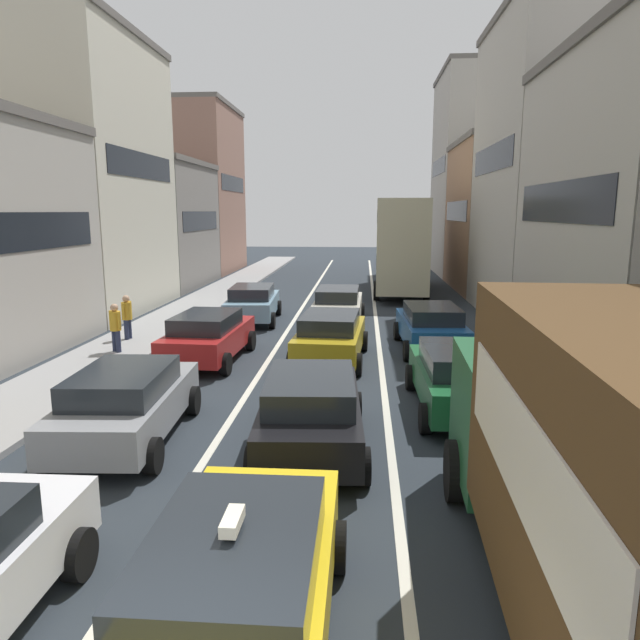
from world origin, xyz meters
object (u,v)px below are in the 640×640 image
Objects in this scene: wagon_right_lane_far at (431,326)px; sedan_centre_lane_second at (311,409)px; taxi_centre_lane_front at (238,587)px; sedan_right_lane_behind_truck at (459,377)px; bus_mid_queue_primary at (401,241)px; wagon_left_lane_second at (127,402)px; pedestrian_near_kerb at (115,326)px; coupe_centre_lane_fourth at (338,305)px; removalist_box_truck at (623,469)px; pedestrian_mid_sidewalk at (127,316)px; sedan_left_lane_third at (208,335)px; sedan_left_lane_fourth at (253,302)px; hatchback_centre_lane_third at (331,336)px.

sedan_centre_lane_second is at bearing 156.02° from wagon_right_lane_far.
taxi_centre_lane_front is 0.98× the size of sedan_centre_lane_second.
sedan_right_lane_behind_truck is 19.52m from bus_mid_queue_primary.
wagon_left_lane_second is (-3.62, 0.14, 0.00)m from sedan_centre_lane_second.
wagon_right_lane_far is 2.64× the size of pedestrian_near_kerb.
wagon_left_lane_second is at bearing 164.45° from coupe_centre_lane_fourth.
pedestrian_mid_sidewalk is (-10.59, 13.21, -1.03)m from removalist_box_truck.
sedan_left_lane_fourth is (0.12, 6.35, 0.00)m from sedan_left_lane_third.
coupe_centre_lane_fourth is at bearing -0.87° from taxi_centre_lane_front.
pedestrian_near_kerb reaches higher than sedan_right_lane_behind_truck.
pedestrian_mid_sidewalk is (-7.08, 8.44, 0.15)m from sedan_centre_lane_second.
taxi_centre_lane_front reaches higher than wagon_right_lane_far.
bus_mid_queue_primary is at bearing -11.10° from sedan_centre_lane_second.
taxi_centre_lane_front is at bearing -160.95° from sedan_left_lane_third.
removalist_box_truck reaches higher than sedan_left_lane_fourth.
bus_mid_queue_primary is at bearing -20.37° from wagon_left_lane_second.
wagon_right_lane_far is at bearing -127.07° from sedan_left_lane_fourth.
taxi_centre_lane_front is 0.41× the size of bus_mid_queue_primary.
wagon_left_lane_second and coupe_centre_lane_fourth have the same top height.
removalist_box_truck is 17.38m from coupe_centre_lane_fourth.
pedestrian_mid_sidewalk reaches higher than sedan_centre_lane_second.
removalist_box_truck reaches higher than sedan_left_lane_third.
sedan_left_lane_fourth is at bearing -175.73° from pedestrian_near_kerb.
bus_mid_queue_primary is (6.56, 9.22, 2.03)m from sedan_left_lane_fourth.
wagon_right_lane_far is (6.70, -4.43, 0.00)m from sedan_left_lane_fourth.
wagon_right_lane_far is at bearing -24.41° from sedan_centre_lane_second.
pedestrian_mid_sidewalk is (-0.38, 1.80, 0.00)m from pedestrian_near_kerb.
pedestrian_near_kerb is at bearing -70.17° from pedestrian_mid_sidewalk.
sedan_left_lane_third is at bearing 16.44° from taxi_centre_lane_front.
coupe_centre_lane_fourth is at bearing 3.62° from hatchback_centre_lane_third.
sedan_left_lane_third is at bearing -2.99° from wagon_left_lane_second.
sedan_left_lane_fourth is (-3.53, 12.58, 0.00)m from sedan_centre_lane_second.
wagon_left_lane_second is at bearing 165.34° from bus_mid_queue_primary.
coupe_centre_lane_fourth is at bearing -99.61° from sedan_left_lane_fourth.
sedan_left_lane_fourth is at bearing 57.24° from pedestrian_mid_sidewalk.
sedan_left_lane_third is 0.99× the size of sedan_left_lane_fourth.
sedan_centre_lane_second is 22.11m from bus_mid_queue_primary.
removalist_box_truck is 12.98m from wagon_right_lane_far.
coupe_centre_lane_fourth is 0.41× the size of bus_mid_queue_primary.
sedan_left_lane_third is 1.01× the size of coupe_centre_lane_fourth.
sedan_right_lane_behind_truck is (3.14, 2.38, 0.00)m from sedan_centre_lane_second.
sedan_centre_lane_second is 1.00× the size of sedan_left_lane_third.
coupe_centre_lane_fourth is 2.61× the size of pedestrian_mid_sidewalk.
sedan_left_lane_third is 2.63× the size of pedestrian_mid_sidewalk.
pedestrian_mid_sidewalk is (-7.05, -3.77, 0.15)m from coupe_centre_lane_fourth.
coupe_centre_lane_fourth is 10.32m from sedan_right_lane_behind_truck.
bus_mid_queue_primary reaches higher than sedan_centre_lane_second.
hatchback_centre_lane_third and sedan_right_lane_behind_truck have the same top height.
sedan_left_lane_third is (-3.41, 11.45, -0.00)m from taxi_centre_lane_front.
removalist_box_truck is 1.80× the size of coupe_centre_lane_fourth.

